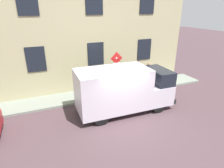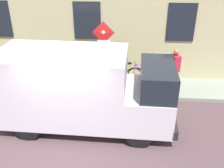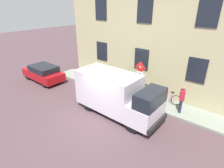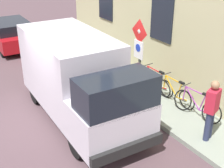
{
  "view_description": "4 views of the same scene",
  "coord_description": "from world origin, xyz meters",
  "px_view_note": "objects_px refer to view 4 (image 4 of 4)",
  "views": [
    {
      "loc": [
        -7.35,
        3.83,
        5.42
      ],
      "look_at": [
        2.62,
        -0.34,
        1.08
      ],
      "focal_mm": 30.58,
      "sensor_mm": 36.0,
      "label": 1
    },
    {
      "loc": [
        -5.69,
        -1.77,
        5.12
      ],
      "look_at": [
        2.0,
        -1.2,
        1.08
      ],
      "focal_mm": 41.35,
      "sensor_mm": 36.0,
      "label": 2
    },
    {
      "loc": [
        -6.38,
        -6.03,
        6.19
      ],
      "look_at": [
        1.78,
        0.45,
        1.49
      ],
      "focal_mm": 28.78,
      "sensor_mm": 36.0,
      "label": 3
    },
    {
      "loc": [
        -2.43,
        -8.03,
        5.07
      ],
      "look_at": [
        1.79,
        -1.25,
        1.3
      ],
      "focal_mm": 49.54,
      "sensor_mm": 36.0,
      "label": 4
    }
  ],
  "objects_px": {
    "pedestrian": "(212,109)",
    "litter_bin": "(116,74)",
    "delivery_van": "(78,77)",
    "bicycle_orange": "(175,93)",
    "sign_post_stacked": "(139,51)",
    "parked_hatchback": "(11,33)",
    "bicycle_purple": "(197,105)",
    "bicycle_red": "(156,82)"
  },
  "relations": [
    {
      "from": "pedestrian",
      "to": "sign_post_stacked",
      "type": "bearing_deg",
      "value": 168.18
    },
    {
      "from": "bicycle_orange",
      "to": "litter_bin",
      "type": "distance_m",
      "value": 2.36
    },
    {
      "from": "bicycle_purple",
      "to": "litter_bin",
      "type": "distance_m",
      "value": 3.28
    },
    {
      "from": "delivery_van",
      "to": "bicycle_orange",
      "type": "relative_size",
      "value": 3.14
    },
    {
      "from": "delivery_van",
      "to": "parked_hatchback",
      "type": "xyz_separation_m",
      "value": [
        0.15,
        7.97,
        -0.6
      ]
    },
    {
      "from": "litter_bin",
      "to": "bicycle_purple",
      "type": "bearing_deg",
      "value": -74.61
    },
    {
      "from": "bicycle_purple",
      "to": "pedestrian",
      "type": "distance_m",
      "value": 1.31
    },
    {
      "from": "delivery_van",
      "to": "bicycle_orange",
      "type": "height_order",
      "value": "delivery_van"
    },
    {
      "from": "sign_post_stacked",
      "to": "parked_hatchback",
      "type": "height_order",
      "value": "sign_post_stacked"
    },
    {
      "from": "bicycle_orange",
      "to": "sign_post_stacked",
      "type": "bearing_deg",
      "value": 54.03
    },
    {
      "from": "pedestrian",
      "to": "litter_bin",
      "type": "distance_m",
      "value": 4.22
    },
    {
      "from": "bicycle_purple",
      "to": "pedestrian",
      "type": "relative_size",
      "value": 1.0
    },
    {
      "from": "delivery_van",
      "to": "pedestrian",
      "type": "bearing_deg",
      "value": 38.16
    },
    {
      "from": "parked_hatchback",
      "to": "litter_bin",
      "type": "relative_size",
      "value": 4.48
    },
    {
      "from": "bicycle_orange",
      "to": "bicycle_red",
      "type": "xyz_separation_m",
      "value": [
        -0.0,
        0.97,
        0.0
      ]
    },
    {
      "from": "bicycle_orange",
      "to": "bicycle_purple",
      "type": "bearing_deg",
      "value": 177.58
    },
    {
      "from": "sign_post_stacked",
      "to": "bicycle_orange",
      "type": "bearing_deg",
      "value": -33.59
    },
    {
      "from": "delivery_van",
      "to": "parked_hatchback",
      "type": "height_order",
      "value": "delivery_van"
    },
    {
      "from": "delivery_van",
      "to": "pedestrian",
      "type": "xyz_separation_m",
      "value": [
        2.32,
        -3.1,
        -0.26
      ]
    },
    {
      "from": "parked_hatchback",
      "to": "sign_post_stacked",
      "type": "bearing_deg",
      "value": -167.1
    },
    {
      "from": "bicycle_orange",
      "to": "pedestrian",
      "type": "relative_size",
      "value": 1.0
    },
    {
      "from": "bicycle_orange",
      "to": "litter_bin",
      "type": "height_order",
      "value": "litter_bin"
    },
    {
      "from": "parked_hatchback",
      "to": "pedestrian",
      "type": "relative_size",
      "value": 2.34
    },
    {
      "from": "litter_bin",
      "to": "pedestrian",
      "type": "bearing_deg",
      "value": -86.32
    },
    {
      "from": "delivery_van",
      "to": "bicycle_purple",
      "type": "distance_m",
      "value": 3.68
    },
    {
      "from": "bicycle_purple",
      "to": "pedestrian",
      "type": "xyz_separation_m",
      "value": [
        -0.6,
        -1.02,
        0.56
      ]
    },
    {
      "from": "bicycle_purple",
      "to": "bicycle_red",
      "type": "xyz_separation_m",
      "value": [
        0.0,
        1.94,
        0.0
      ]
    },
    {
      "from": "sign_post_stacked",
      "to": "litter_bin",
      "type": "height_order",
      "value": "sign_post_stacked"
    },
    {
      "from": "pedestrian",
      "to": "parked_hatchback",
      "type": "bearing_deg",
      "value": 170.54
    },
    {
      "from": "delivery_van",
      "to": "pedestrian",
      "type": "relative_size",
      "value": 3.13
    },
    {
      "from": "litter_bin",
      "to": "sign_post_stacked",
      "type": "bearing_deg",
      "value": -95.23
    },
    {
      "from": "delivery_van",
      "to": "pedestrian",
      "type": "distance_m",
      "value": 3.88
    },
    {
      "from": "parked_hatchback",
      "to": "bicycle_purple",
      "type": "distance_m",
      "value": 10.43
    },
    {
      "from": "bicycle_red",
      "to": "litter_bin",
      "type": "bearing_deg",
      "value": 32.9
    },
    {
      "from": "sign_post_stacked",
      "to": "parked_hatchback",
      "type": "relative_size",
      "value": 0.66
    },
    {
      "from": "sign_post_stacked",
      "to": "bicycle_purple",
      "type": "distance_m",
      "value": 2.4
    },
    {
      "from": "delivery_van",
      "to": "litter_bin",
      "type": "height_order",
      "value": "delivery_van"
    },
    {
      "from": "pedestrian",
      "to": "litter_bin",
      "type": "xyz_separation_m",
      "value": [
        -0.27,
        4.19,
        -0.48
      ]
    },
    {
      "from": "sign_post_stacked",
      "to": "bicycle_purple",
      "type": "relative_size",
      "value": 1.56
    },
    {
      "from": "pedestrian",
      "to": "delivery_van",
      "type": "bearing_deg",
      "value": -163.79
    },
    {
      "from": "bicycle_purple",
      "to": "pedestrian",
      "type": "bearing_deg",
      "value": 141.95
    },
    {
      "from": "parked_hatchback",
      "to": "bicycle_orange",
      "type": "relative_size",
      "value": 2.35
    }
  ]
}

